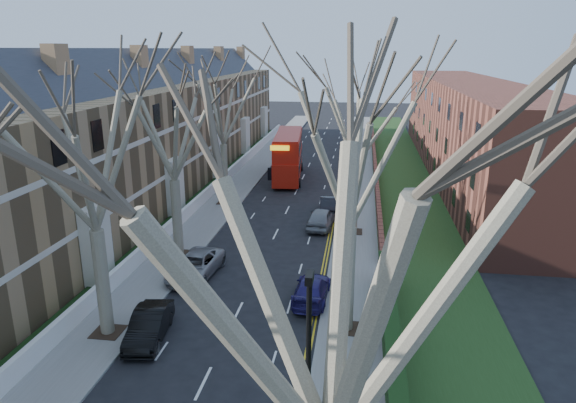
% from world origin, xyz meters
% --- Properties ---
extents(pavement_left, '(3.00, 102.00, 0.12)m').
position_xyz_m(pavement_left, '(-6.00, 39.00, 0.06)').
color(pavement_left, slate).
rests_on(pavement_left, ground).
extents(pavement_right, '(3.00, 102.00, 0.12)m').
position_xyz_m(pavement_right, '(6.00, 39.00, 0.06)').
color(pavement_right, slate).
rests_on(pavement_right, ground).
extents(terrace_left, '(9.70, 78.00, 13.60)m').
position_xyz_m(terrace_left, '(-13.65, 31.00, 5.53)').
color(terrace_left, olive).
rests_on(terrace_left, ground).
extents(flats_right, '(13.97, 54.00, 10.00)m').
position_xyz_m(flats_right, '(17.46, 43.00, 4.98)').
color(flats_right, brown).
rests_on(flats_right, ground).
extents(wall_hedge_right, '(0.70, 24.00, 1.80)m').
position_xyz_m(wall_hedge_right, '(7.70, 2.00, 1.12)').
color(wall_hedge_right, brown).
rests_on(wall_hedge_right, ground).
extents(front_wall_left, '(0.30, 78.00, 1.00)m').
position_xyz_m(front_wall_left, '(-7.65, 31.00, 0.62)').
color(front_wall_left, white).
rests_on(front_wall_left, ground).
extents(grass_verge_right, '(6.00, 102.00, 0.06)m').
position_xyz_m(grass_verge_right, '(10.50, 39.00, 0.15)').
color(grass_verge_right, '#1F3D16').
rests_on(grass_verge_right, ground).
extents(tree_left_mid, '(10.50, 10.50, 14.71)m').
position_xyz_m(tree_left_mid, '(-5.70, 6.00, 9.56)').
color(tree_left_mid, '#695D4B').
rests_on(tree_left_mid, ground).
extents(tree_left_far, '(10.15, 10.15, 14.22)m').
position_xyz_m(tree_left_far, '(-5.70, 16.00, 9.24)').
color(tree_left_far, '#695D4B').
rests_on(tree_left_far, ground).
extents(tree_left_dist, '(10.50, 10.50, 14.71)m').
position_xyz_m(tree_left_dist, '(-5.70, 28.00, 9.56)').
color(tree_left_dist, '#695D4B').
rests_on(tree_left_dist, ground).
extents(tree_right_near, '(10.85, 10.85, 15.20)m').
position_xyz_m(tree_right_near, '(5.70, -6.00, 9.86)').
color(tree_right_near, '#695D4B').
rests_on(tree_right_near, ground).
extents(tree_right_mid, '(10.50, 10.50, 14.71)m').
position_xyz_m(tree_right_mid, '(5.70, 8.00, 9.56)').
color(tree_right_mid, '#695D4B').
rests_on(tree_right_mid, ground).
extents(tree_right_far, '(10.15, 10.15, 14.22)m').
position_xyz_m(tree_right_far, '(5.70, 22.00, 9.24)').
color(tree_right_far, '#695D4B').
rests_on(tree_right_far, ground).
extents(double_decker_bus, '(3.59, 11.51, 4.73)m').
position_xyz_m(double_decker_bus, '(-1.53, 38.17, 2.33)').
color(double_decker_bus, '#A4170B').
rests_on(double_decker_bus, ground).
extents(car_left_mid, '(2.07, 4.45, 1.41)m').
position_xyz_m(car_left_mid, '(-3.53, 5.92, 0.71)').
color(car_left_mid, black).
rests_on(car_left_mid, ground).
extents(car_left_far, '(2.80, 5.27, 1.41)m').
position_xyz_m(car_left_far, '(-3.57, 12.99, 0.70)').
color(car_left_far, gray).
rests_on(car_left_far, ground).
extents(car_right_near, '(1.99, 4.51, 1.29)m').
position_xyz_m(car_right_near, '(3.70, 10.95, 0.64)').
color(car_right_near, navy).
rests_on(car_right_near, ground).
extents(car_right_mid, '(2.24, 4.66, 1.53)m').
position_xyz_m(car_right_mid, '(3.24, 23.00, 0.77)').
color(car_right_mid, gray).
rests_on(car_right_mid, ground).
extents(car_right_far, '(1.82, 4.72, 1.53)m').
position_xyz_m(car_right_far, '(3.70, 26.45, 0.77)').
color(car_right_far, black).
rests_on(car_right_far, ground).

